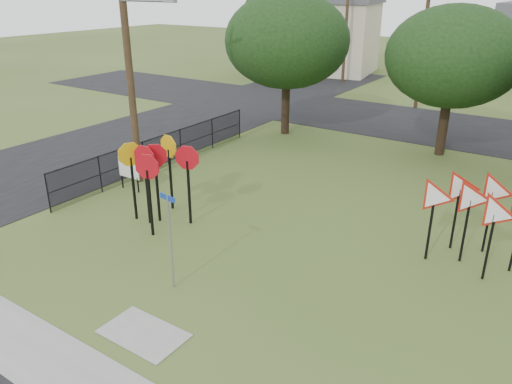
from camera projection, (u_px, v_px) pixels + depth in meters
ground at (209, 286)px, 13.42m from camera, size 140.00×140.00×0.00m
sidewalk at (79, 381)px, 10.21m from camera, size 30.00×1.60×0.02m
street_left at (153, 133)px, 27.27m from camera, size 8.00×50.00×0.02m
street_far at (428, 125)px, 28.73m from camera, size 60.00×8.00×0.02m
curb_pad at (144, 334)px, 11.58m from camera, size 2.00×1.20×0.02m
street_name_sign at (170, 235)px, 12.80m from camera, size 0.55×0.10×2.68m
stop_sign_cluster at (156, 165)px, 16.34m from camera, size 2.44×2.12×2.77m
yield_sign_cluster at (478, 202)px, 13.92m from camera, size 3.30×1.91×2.57m
info_board at (129, 169)px, 19.36m from camera, size 1.06×0.05×1.32m
utility_pole_main at (129, 51)px, 18.59m from camera, size 3.55×0.33×10.00m
far_pole_a at (424, 35)px, 31.05m from camera, size 1.40×0.24×9.00m
far_pole_c at (346, 24)px, 39.77m from camera, size 1.40×0.24×9.00m
fence_run at (163, 151)px, 21.83m from camera, size 0.05×11.55×1.50m
house_left at (323, 31)px, 45.27m from camera, size 10.58×8.88×7.20m
tree_near_left at (287, 41)px, 25.37m from camera, size 6.40×6.40×7.27m
tree_near_mid at (453, 57)px, 22.12m from camera, size 6.00×6.00×6.80m
tree_far_left at (282, 14)px, 42.65m from camera, size 6.80×6.80×7.73m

